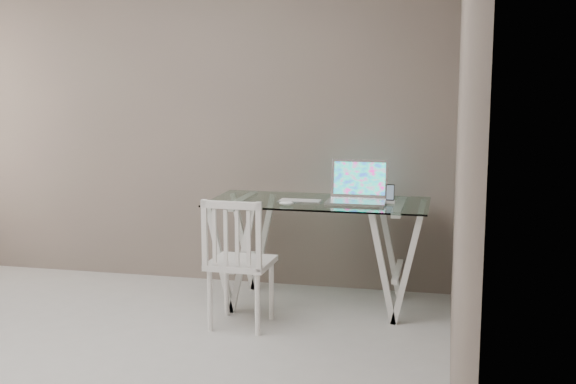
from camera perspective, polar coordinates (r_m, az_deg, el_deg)
name	(u,v)px	position (r m, az deg, el deg)	size (l,w,h in m)	color
room	(12,49)	(3.68, -20.98, 10.49)	(4.50, 4.52, 2.71)	#ACA9A4
desk	(318,252)	(5.05, 2.42, -4.78)	(1.50, 0.70, 0.75)	silver
chair	(237,257)	(4.57, -4.01, -5.18)	(0.40, 0.40, 0.85)	white
laptop	(358,192)	(4.97, 5.54, 0.02)	(0.40, 0.33, 0.28)	silver
keyboard	(300,201)	(4.96, 0.96, -0.70)	(0.30, 0.13, 0.01)	silver
mouse	(286,203)	(4.80, -0.12, -0.88)	(0.10, 0.06, 0.03)	white
phone_dock	(390,198)	(4.95, 8.06, -0.45)	(0.07, 0.07, 0.13)	white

